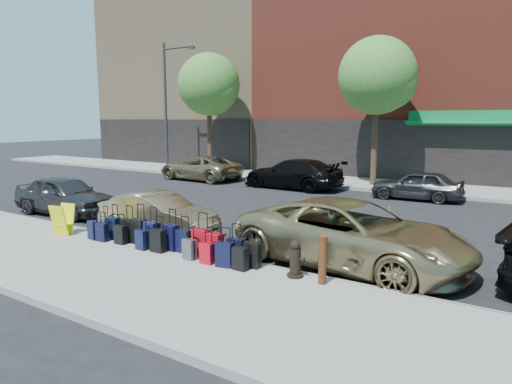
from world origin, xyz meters
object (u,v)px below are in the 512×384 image
Objects in this scene: car_near_2 at (352,234)px; streetlight at (168,99)px; tree_left at (211,86)px; car_near_0 at (65,195)px; tree_center at (380,78)px; bollard at (323,259)px; display_rack at (63,220)px; fire_hydrant at (295,260)px; car_far_1 at (293,174)px; car_far_0 at (200,168)px; car_near_1 at (158,214)px; suitcase_front_5 at (171,237)px; car_far_2 at (417,185)px.

streetlight is at bearing 62.26° from car_near_2.
car_near_0 is at bearing -75.77° from tree_left.
car_near_2 is at bearing -41.80° from tree_left.
bollard is (3.66, -14.40, -4.75)m from tree_center.
fire_hydrant is at bearing -9.40° from display_rack.
car_near_0 reaches higher than fire_hydrant.
car_far_0 is at bearing -87.46° from car_far_1.
streetlight is 1.56× the size of car_far_1.
car_far_1 reaches higher than car_near_0.
car_far_0 is at bearing -24.57° from streetlight.
tree_left reaches higher than car_near_2.
streetlight is 16.88m from car_near_1.
suitcase_front_5 is 0.21× the size of car_far_1.
tree_center reaches higher than car_near_2.
car_far_0 reaches higher than bollard.
car_near_2 is (7.79, 2.22, 0.19)m from display_rack.
car_far_0 is 0.97× the size of car_far_1.
car_far_2 is at bearing 78.31° from fire_hydrant.
streetlight reaches higher than car_far_0.
car_near_2 reaches higher than car_far_1.
car_near_0 is 4.89m from car_near_1.
car_near_0 is (-6.74, 1.69, 0.22)m from suitcase_front_5.
tree_left is 19.42m from car_near_2.
car_near_0 is (-3.07, 2.21, 0.12)m from display_rack.
fire_hydrant is at bearing -0.02° from car_far_2.
tree_center is at bearing 60.94° from display_rack.
car_near_1 is 12.39m from car_far_0.
tree_center is 15.30m from car_near_0.
suitcase_front_5 is at bearing -46.51° from streetlight.
tree_center is 13.92m from car_near_1.
car_far_1 reaches higher than car_far_2.
display_rack is (9.20, -14.09, -4.08)m from streetlight.
car_near_2 is 16.33m from car_far_0.
fire_hydrant is at bearing 7.01° from suitcase_front_5.
display_rack is at bearing 135.07° from car_near_1.
tree_left is 1.31× the size of car_near_2.
tree_center is 13.86m from car_near_2.
car_far_2 reaches higher than bollard.
car_near_1 is (8.07, -12.84, -4.79)m from tree_left.
suitcase_front_5 is (12.87, -13.57, -4.18)m from streetlight.
bollard is at bearing 3.13° from car_far_2.
car_far_1 is (-2.80, 11.68, 0.26)m from suitcase_front_5.
car_near_1 is at bearing 99.80° from car_near_2.
tree_left reaches higher than display_rack.
display_rack is at bearing -67.05° from tree_left.
tree_left is 1.93× the size of car_far_2.
suitcase_front_5 is 4.23m from bollard.
car_far_1 is (-7.03, 11.81, 0.08)m from bollard.
tree_left is at bearing 132.73° from suitcase_front_5.
suitcase_front_5 is 6.95m from car_near_0.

